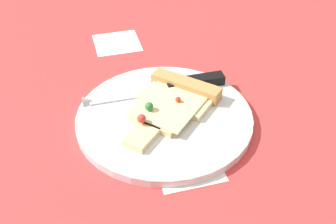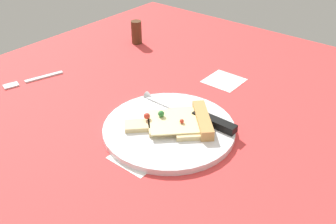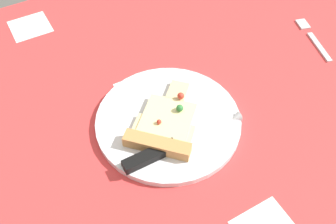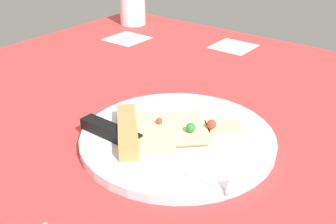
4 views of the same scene
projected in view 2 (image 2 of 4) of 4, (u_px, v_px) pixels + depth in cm
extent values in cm
cube|color=#D13838|center=(178.00, 118.00, 84.78)|extent=(120.07, 120.07, 3.00)
cube|color=white|center=(139.00, 156.00, 71.14)|extent=(9.00, 9.00, 0.20)
cube|color=white|center=(225.00, 82.00, 96.41)|extent=(9.00, 9.00, 0.20)
cylinder|color=silver|center=(169.00, 129.00, 77.50)|extent=(27.48, 27.48, 1.32)
cube|color=beige|center=(188.00, 123.00, 77.17)|extent=(12.06, 11.98, 1.00)
cube|color=beige|center=(162.00, 124.00, 76.75)|extent=(9.06, 9.04, 1.00)
cube|color=beige|center=(138.00, 126.00, 76.36)|extent=(6.21, 6.23, 1.00)
cube|color=#F2E099|center=(174.00, 121.00, 76.59)|extent=(13.57, 13.58, 0.30)
cube|color=tan|center=(203.00, 120.00, 77.08)|extent=(10.39, 10.25, 2.20)
sphere|color=red|center=(182.00, 121.00, 75.54)|extent=(0.90, 0.90, 0.90)
sphere|color=red|center=(147.00, 116.00, 76.72)|extent=(1.34, 1.34, 1.34)
sphere|color=#2D7A38|center=(161.00, 114.00, 77.45)|extent=(1.34, 1.34, 1.34)
cube|color=silver|center=(169.00, 105.00, 83.73)|extent=(2.08, 12.01, 0.30)
cone|color=silver|center=(149.00, 97.00, 86.93)|extent=(2.01, 2.01, 2.00)
cube|color=black|center=(214.00, 122.00, 76.97)|extent=(2.27, 10.01, 1.60)
cylinder|color=#4C2D19|center=(137.00, 32.00, 115.83)|extent=(3.22, 3.22, 7.15)
cube|color=silver|center=(44.00, 76.00, 97.88)|extent=(9.92, 4.05, 0.80)
cube|color=silver|center=(11.00, 85.00, 93.89)|extent=(4.14, 3.34, 0.80)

